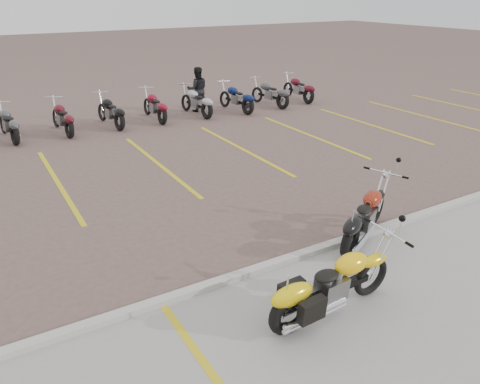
% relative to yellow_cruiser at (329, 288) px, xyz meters
% --- Properties ---
extents(ground, '(100.00, 100.00, 0.00)m').
position_rel_yellow_cruiser_xyz_m(ground, '(0.25, 3.47, -0.47)').
color(ground, brown).
rests_on(ground, ground).
extents(concrete_apron, '(60.00, 5.00, 0.01)m').
position_rel_yellow_cruiser_xyz_m(concrete_apron, '(0.25, -1.03, -0.47)').
color(concrete_apron, '#9E9B93').
rests_on(concrete_apron, ground).
extents(curb, '(60.00, 0.18, 0.12)m').
position_rel_yellow_cruiser_xyz_m(curb, '(0.25, 1.47, -0.41)').
color(curb, '#ADAAA3').
rests_on(curb, ground).
extents(parking_stripes, '(38.00, 5.50, 0.01)m').
position_rel_yellow_cruiser_xyz_m(parking_stripes, '(0.25, 7.47, -0.47)').
color(parking_stripes, gold).
rests_on(parking_stripes, ground).
extents(yellow_cruiser, '(2.31, 0.36, 0.95)m').
position_rel_yellow_cruiser_xyz_m(yellow_cruiser, '(0.00, 0.00, 0.00)').
color(yellow_cruiser, black).
rests_on(yellow_cruiser, ground).
extents(flame_cruiser, '(2.05, 1.15, 0.92)m').
position_rel_yellow_cruiser_xyz_m(flame_cruiser, '(2.04, 1.41, -0.02)').
color(flame_cruiser, black).
rests_on(flame_cruiser, ground).
extents(person_b, '(1.00, 0.88, 1.73)m').
position_rel_yellow_cruiser_xyz_m(person_b, '(3.92, 12.51, 0.39)').
color(person_b, black).
rests_on(person_b, ground).
extents(bg_bike_row, '(18.91, 2.04, 1.10)m').
position_rel_yellow_cruiser_xyz_m(bg_bike_row, '(-0.57, 12.03, 0.08)').
color(bg_bike_row, black).
rests_on(bg_bike_row, ground).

